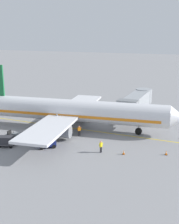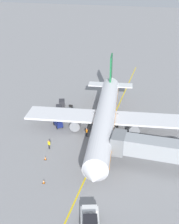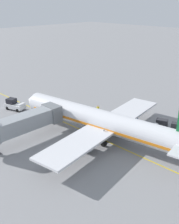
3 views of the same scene
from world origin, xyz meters
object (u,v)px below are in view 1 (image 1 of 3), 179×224
object	(u,v)px
safety_cone_nose_right	(124,152)
baggage_tug_lead	(14,137)
ground_crew_wing_walker	(79,130)
safety_cone_nose_left	(166,153)
baggage_tug_trailing	(48,143)
baggage_cart_front	(6,141)
parked_airliner	(71,111)
jet_bridge	(137,101)
ground_crew_loader	(101,146)

from	to	relation	value
safety_cone_nose_right	baggage_tug_lead	bearing A→B (deg)	-84.09
ground_crew_wing_walker	safety_cone_nose_left	world-z (taller)	ground_crew_wing_walker
baggage_tug_trailing	ground_crew_wing_walker	size ratio (longest dim) A/B	1.58
baggage_cart_front	safety_cone_nose_left	size ratio (longest dim) A/B	5.01
parked_airliner	baggage_tug_trailing	world-z (taller)	parked_airliner
baggage_tug_trailing	ground_crew_wing_walker	distance (m)	6.68
jet_bridge	safety_cone_nose_right	xyz separation A→B (m)	(17.51, 2.83, -3.17)
ground_crew_wing_walker	safety_cone_nose_right	size ratio (longest dim) A/B	2.86
ground_crew_wing_walker	baggage_cart_front	bearing A→B (deg)	-42.34
jet_bridge	safety_cone_nose_left	bearing A→B (deg)	27.98
baggage_tug_trailing	safety_cone_nose_left	distance (m)	16.62
parked_airliner	baggage_tug_lead	xyz separation A→B (m)	(8.91, -5.34, -2.47)
ground_crew_wing_walker	safety_cone_nose_left	bearing A→B (deg)	80.66
parked_airliner	safety_cone_nose_left	xyz separation A→B (m)	(5.07, 16.87, -2.90)
baggage_tug_lead	safety_cone_nose_right	world-z (taller)	baggage_tug_lead
jet_bridge	safety_cone_nose_left	world-z (taller)	jet_bridge
ground_crew_wing_walker	safety_cone_nose_right	bearing A→B (deg)	63.22
jet_bridge	ground_crew_wing_walker	bearing A→B (deg)	-24.31
baggage_tug_trailing	parked_airliner	bearing A→B (deg)	-175.26
parked_airliner	ground_crew_wing_walker	xyz separation A→B (m)	(2.76, 2.76, -2.23)
jet_bridge	baggage_tug_trailing	distance (m)	21.19
safety_cone_nose_right	ground_crew_wing_walker	bearing A→B (deg)	-116.78
parked_airliner	baggage_tug_lead	distance (m)	10.68
jet_bridge	parked_airliner	bearing A→B (deg)	-40.02
parked_airliner	safety_cone_nose_left	size ratio (longest dim) A/B	63.22
baggage_cart_front	safety_cone_nose_right	distance (m)	16.94
parked_airliner	ground_crew_loader	bearing A→B (deg)	47.32
jet_bridge	baggage_cart_front	distance (m)	25.60
baggage_tug_trailing	ground_crew_loader	world-z (taller)	ground_crew_loader
baggage_tug_trailing	baggage_cart_front	distance (m)	6.06
jet_bridge	baggage_tug_trailing	size ratio (longest dim) A/B	5.44
baggage_cart_front	safety_cone_nose_right	size ratio (longest dim) A/B	5.01
parked_airliner	safety_cone_nose_left	world-z (taller)	parked_airliner
baggage_cart_front	ground_crew_wing_walker	distance (m)	11.43
ground_crew_loader	safety_cone_nose_right	world-z (taller)	ground_crew_loader
ground_crew_loader	jet_bridge	bearing A→B (deg)	179.26
parked_airliner	baggage_tug_lead	size ratio (longest dim) A/B	14.91
jet_bridge	safety_cone_nose_right	size ratio (longest dim) A/B	24.62
baggage_cart_front	safety_cone_nose_right	xyz separation A→B (m)	(-4.03, 16.44, -0.66)
jet_bridge	ground_crew_loader	world-z (taller)	jet_bridge
ground_crew_loader	baggage_cart_front	bearing A→B (deg)	-75.68
ground_crew_loader	safety_cone_nose_left	world-z (taller)	ground_crew_loader
baggage_cart_front	safety_cone_nose_left	distance (m)	22.65
baggage_tug_trailing	ground_crew_loader	xyz separation A→B (m)	(-1.34, 7.69, 0.24)
parked_airliner	safety_cone_nose_left	bearing A→B (deg)	73.26
parked_airliner	jet_bridge	world-z (taller)	parked_airliner
baggage_tug_lead	jet_bridge	bearing A→B (deg)	143.94
safety_cone_nose_right	ground_crew_loader	bearing A→B (deg)	-78.62
jet_bridge	safety_cone_nose_left	xyz separation A→B (m)	(15.41, 8.19, -3.17)
baggage_tug_trailing	ground_crew_loader	distance (m)	7.81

